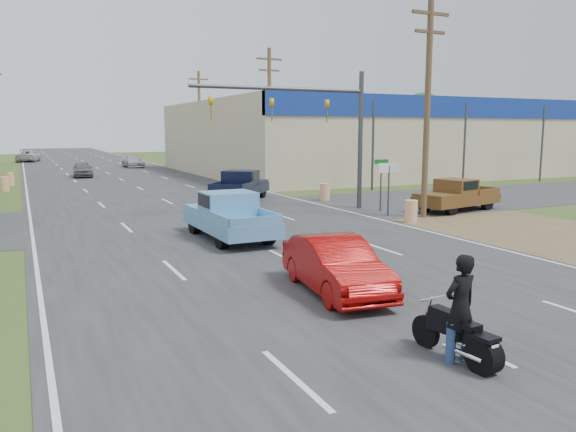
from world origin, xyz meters
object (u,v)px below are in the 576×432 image
navy_pickup (241,185)px  brown_pickup (455,195)px  distant_car_white (28,156)px  motorcycle (461,338)px  red_convertible (336,266)px  distant_car_grey (83,169)px  distant_car_silver (133,162)px  blue_pickup (228,215)px  rider (460,312)px

navy_pickup → brown_pickup: navy_pickup is taller
navy_pickup → distant_car_white: size_ratio=1.01×
motorcycle → brown_pickup: brown_pickup is taller
red_convertible → distant_car_grey: bearing=100.0°
motorcycle → distant_car_silver: distant_car_silver is taller
red_convertible → motorcycle: red_convertible is taller
blue_pickup → distant_car_white: 60.83m
red_convertible → navy_pickup: 19.30m
blue_pickup → distant_car_grey: blue_pickup is taller
rider → distant_car_silver: rider is taller
brown_pickup → distant_car_white: bearing=6.0°
navy_pickup → distant_car_grey: size_ratio=1.34×
blue_pickup → brown_pickup: blue_pickup is taller
blue_pickup → distant_car_silver: 43.62m
navy_pickup → distant_car_silver: size_ratio=1.21×
navy_pickup → distant_car_grey: bearing=146.9°
distant_car_silver → blue_pickup: bearing=-98.0°
brown_pickup → distant_car_silver: (-8.54, 41.46, -0.18)m
blue_pickup → motorcycle: bearing=-91.5°
rider → red_convertible: bearing=-97.5°
motorcycle → distant_car_silver: 56.24m
navy_pickup → distant_car_grey: (-6.65, 21.31, -0.20)m
motorcycle → red_convertible: bearing=82.6°
brown_pickup → distant_car_grey: brown_pickup is taller
rider → blue_pickup: 12.61m
brown_pickup → motorcycle: bearing=126.7°
distant_car_silver → distant_car_grey: bearing=-121.5°
motorcycle → brown_pickup: bearing=43.2°
motorcycle → blue_pickup: bearing=84.0°
brown_pickup → distant_car_grey: bearing=14.5°
motorcycle → rider: bearing=90.0°
rider → distant_car_silver: bearing=-99.7°
red_convertible → navy_pickup: bearing=83.4°
motorcycle → navy_pickup: size_ratio=0.37×
navy_pickup → distant_car_silver: 32.67m
distant_car_white → distant_car_silver: bearing=130.7°
brown_pickup → distant_car_grey: size_ratio=1.30×
rider → blue_pickup: (0.18, 12.61, -0.03)m
distant_car_white → brown_pickup: bearing=117.6°
red_convertible → distant_car_silver: (4.23, 51.42, -0.05)m
navy_pickup → brown_pickup: size_ratio=1.03×
distant_car_silver → motorcycle: bearing=-96.9°
distant_car_white → blue_pickup: bearing=105.4°
red_convertible → rider: size_ratio=2.29×
red_convertible → distant_car_white: 68.80m
distant_car_white → navy_pickup: bearing=111.8°
blue_pickup → distant_car_grey: bearing=93.0°
distant_car_silver → brown_pickup: bearing=-80.8°
rider → blue_pickup: bearing=-96.0°
distant_car_white → rider: bearing=104.3°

